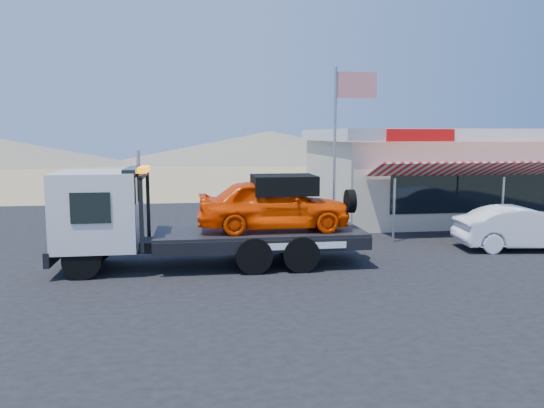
# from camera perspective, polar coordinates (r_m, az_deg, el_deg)

# --- Properties ---
(ground) EXTENTS (120.00, 120.00, 0.00)m
(ground) POSITION_cam_1_polar(r_m,az_deg,el_deg) (14.33, -7.20, -7.50)
(ground) COLOR #9A8157
(ground) RESTS_ON ground
(asphalt_lot) EXTENTS (32.00, 24.00, 0.02)m
(asphalt_lot) POSITION_cam_1_polar(r_m,az_deg,el_deg) (17.38, -0.77, -4.75)
(asphalt_lot) COLOR black
(asphalt_lot) RESTS_ON ground
(tow_truck) EXTENTS (8.39, 2.49, 2.80)m
(tow_truck) POSITION_cam_1_polar(r_m,az_deg,el_deg) (14.88, -7.28, -1.00)
(tow_truck) COLOR black
(tow_truck) RESTS_ON asphalt_lot
(white_sedan) EXTENTS (4.34, 1.95, 1.38)m
(white_sedan) POSITION_cam_1_polar(r_m,az_deg,el_deg) (18.80, 25.44, -2.37)
(white_sedan) COLOR silver
(white_sedan) RESTS_ON asphalt_lot
(jerky_store) EXTENTS (10.40, 9.97, 3.90)m
(jerky_store) POSITION_cam_1_polar(r_m,az_deg,el_deg) (25.27, 16.86, 3.29)
(jerky_store) COLOR beige
(jerky_store) RESTS_ON asphalt_lot
(flagpole) EXTENTS (1.55, 0.10, 6.00)m
(flagpole) POSITION_cam_1_polar(r_m,az_deg,el_deg) (19.05, 7.46, 7.63)
(flagpole) COLOR #99999E
(flagpole) RESTS_ON asphalt_lot
(distant_hills) EXTENTS (126.00, 48.00, 4.20)m
(distant_hills) POSITION_cam_1_polar(r_m,az_deg,el_deg) (69.67, -16.24, 5.67)
(distant_hills) COLOR #726B59
(distant_hills) RESTS_ON ground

